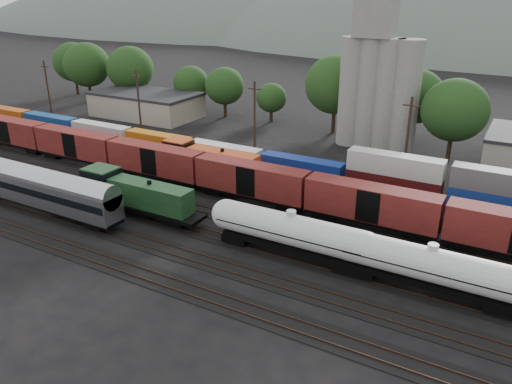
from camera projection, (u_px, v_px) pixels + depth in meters
The scene contains 13 objects.
ground at pixel (251, 222), 58.17m from camera, with size 600.00×600.00×0.00m, color black.
tracks at pixel (251, 222), 58.15m from camera, with size 180.00×33.20×0.20m.
green_locomotive at pixel (130, 193), 59.36m from camera, with size 18.14×3.20×4.80m.
tank_car_a at pixel (291, 231), 49.70m from camera, with size 18.35×3.28×4.81m.
tank_car_b at pixel (430, 267), 43.61m from camera, with size 17.83×3.19×4.67m.
passenger_coach at pixel (39, 186), 59.50m from camera, with size 24.26×2.99×5.51m.
orange_locomotive at pixel (204, 159), 71.35m from camera, with size 18.20×3.03×4.55m.
boxcar_string at pixel (251, 180), 62.32m from camera, with size 138.20×2.90×4.20m.
container_wall at pixel (406, 183), 63.01m from camera, with size 178.40×2.60×5.80m.
grain_silo at pixel (378, 81), 81.42m from camera, with size 13.40×5.00×29.00m.
industrial_sheds at pixel (392, 136), 82.61m from camera, with size 119.38×17.26×5.10m.
tree_band at pixel (333, 92), 89.84m from camera, with size 164.78×22.39×14.27m.
utility_poles at pixel (325, 128), 73.54m from camera, with size 122.20×0.36×12.00m.
Camera 1 is at (26.15, -45.46, 25.41)m, focal length 35.00 mm.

